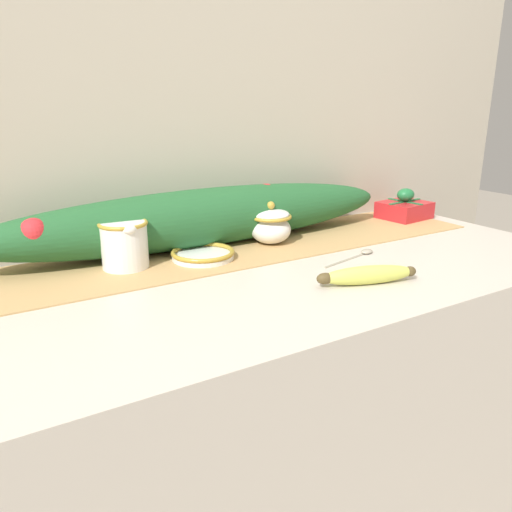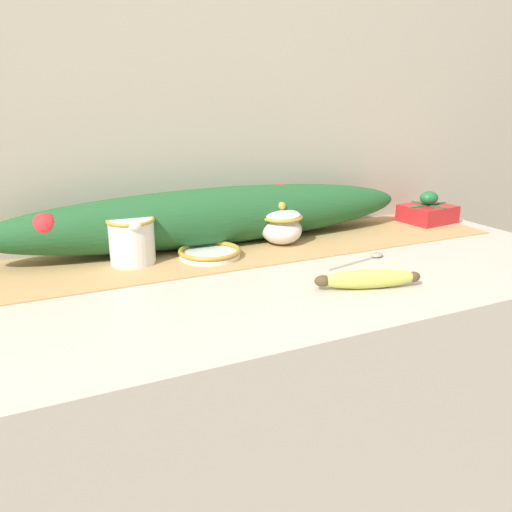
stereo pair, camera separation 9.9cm
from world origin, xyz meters
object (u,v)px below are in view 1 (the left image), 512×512
Objects in this scene: small_dish at (203,254)px; spoon at (363,253)px; sugar_bowl at (271,225)px; gift_box at (404,208)px; cream_pitcher at (124,243)px; banana at (367,275)px.

spoon is at bearing -25.18° from small_dish.
gift_box is at bearing 3.03° from sugar_bowl.
cream_pitcher is 0.59× the size of banana.
small_dish is 0.37m from banana.
gift_box is (0.36, 0.21, 0.03)m from spoon.
gift_box is at bearing 1.66° from cream_pitcher.
small_dish is 0.83× the size of spoon.
spoon is (0.14, -0.19, -0.04)m from sugar_bowl.
gift_box is at bearing 17.79° from spoon.
sugar_bowl is (0.37, -0.00, -0.01)m from cream_pitcher.
cream_pitcher is 0.51m from banana.
spoon is at bearing 49.73° from banana.
banana is at bearing -41.87° from cream_pitcher.
cream_pitcher is at bearing 138.13° from banana.
gift_box reaches higher than spoon.
spoon is (0.13, 0.15, -0.01)m from banana.
cream_pitcher reaches higher than spoon.
cream_pitcher reaches higher than banana.
banana is 1.20× the size of spoon.
small_dish is at bearing -10.54° from cream_pitcher.
sugar_bowl reaches higher than gift_box.
sugar_bowl is 0.74× the size of small_dish.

